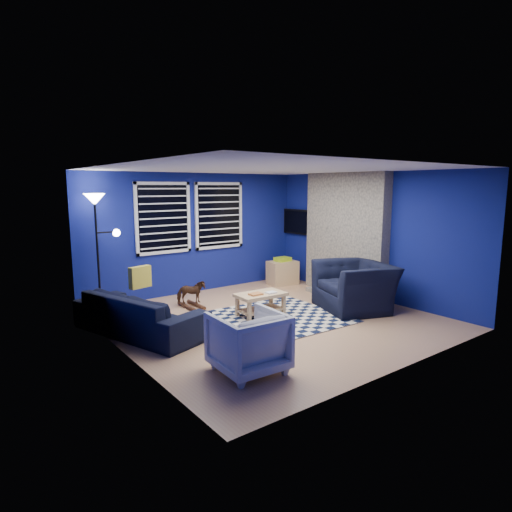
{
  "coord_description": "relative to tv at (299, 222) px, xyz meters",
  "views": [
    {
      "loc": [
        -4.36,
        -5.4,
        2.22
      ],
      "look_at": [
        -0.08,
        0.3,
        1.06
      ],
      "focal_mm": 30.0,
      "sensor_mm": 36.0,
      "label": 1
    }
  ],
  "objects": [
    {
      "name": "floor",
      "position": [
        -2.45,
        -2.0,
        -1.4
      ],
      "size": [
        5.0,
        5.0,
        0.0
      ],
      "primitive_type": "plane",
      "color": "tan",
      "rests_on": "ground"
    },
    {
      "name": "ceiling",
      "position": [
        -2.45,
        -2.0,
        1.1
      ],
      "size": [
        5.0,
        5.0,
        0.0
      ],
      "primitive_type": "plane",
      "rotation": [
        3.14,
        0.0,
        0.0
      ],
      "color": "white",
      "rests_on": "wall_back"
    },
    {
      "name": "wall_back",
      "position": [
        -2.45,
        0.5,
        -0.15
      ],
      "size": [
        5.0,
        0.0,
        5.0
      ],
      "primitive_type": "plane",
      "rotation": [
        1.57,
        0.0,
        0.0
      ],
      "color": "navy",
      "rests_on": "floor"
    },
    {
      "name": "wall_left",
      "position": [
        -4.95,
        -2.0,
        -0.15
      ],
      "size": [
        0.0,
        5.0,
        5.0
      ],
      "primitive_type": "plane",
      "rotation": [
        1.57,
        0.0,
        1.57
      ],
      "color": "navy",
      "rests_on": "floor"
    },
    {
      "name": "wall_right",
      "position": [
        0.05,
        -2.0,
        -0.15
      ],
      "size": [
        0.0,
        5.0,
        5.0
      ],
      "primitive_type": "plane",
      "rotation": [
        1.57,
        0.0,
        -1.57
      ],
      "color": "navy",
      "rests_on": "floor"
    },
    {
      "name": "fireplace",
      "position": [
        -0.09,
        -1.5,
        -0.2
      ],
      "size": [
        0.65,
        2.0,
        2.5
      ],
      "color": "gray",
      "rests_on": "floor"
    },
    {
      "name": "window_left",
      "position": [
        -3.2,
        0.46,
        0.2
      ],
      "size": [
        1.17,
        0.06,
        1.42
      ],
      "color": "black",
      "rests_on": "wall_back"
    },
    {
      "name": "window_right",
      "position": [
        -1.9,
        0.46,
        0.2
      ],
      "size": [
        1.17,
        0.06,
        1.42
      ],
      "color": "black",
      "rests_on": "wall_back"
    },
    {
      "name": "tv",
      "position": [
        0.0,
        0.0,
        0.0
      ],
      "size": [
        0.07,
        1.0,
        0.58
      ],
      "color": "black",
      "rests_on": "wall_right"
    },
    {
      "name": "rug",
      "position": [
        -2.5,
        -1.98,
        -1.39
      ],
      "size": [
        2.58,
        2.1,
        0.02
      ],
      "primitive_type": "cube",
      "rotation": [
        0.0,
        0.0,
        -0.04
      ],
      "color": "black",
      "rests_on": "floor"
    },
    {
      "name": "sofa",
      "position": [
        -4.47,
        -1.34,
        -1.08
      ],
      "size": [
        2.34,
        1.48,
        0.64
      ],
      "primitive_type": "imported",
      "rotation": [
        0.0,
        0.0,
        1.88
      ],
      "color": "black",
      "rests_on": "floor"
    },
    {
      "name": "armchair_big",
      "position": [
        -0.83,
        -2.42,
        -0.97
      ],
      "size": [
        1.62,
        1.52,
        0.85
      ],
      "primitive_type": "imported",
      "rotation": [
        0.0,
        0.0,
        -1.91
      ],
      "color": "black",
      "rests_on": "floor"
    },
    {
      "name": "armchair_bent",
      "position": [
        -3.94,
        -3.43,
        -1.03
      ],
      "size": [
        0.84,
        0.86,
        0.74
      ],
      "primitive_type": "imported",
      "rotation": [
        0.0,
        0.0,
        3.09
      ],
      "color": "gray",
      "rests_on": "floor"
    },
    {
      "name": "rocking_horse",
      "position": [
        -3.16,
        -0.54,
        -1.11
      ],
      "size": [
        0.42,
        0.56,
        0.43
      ],
      "primitive_type": "imported",
      "rotation": [
        0.0,
        0.0,
        1.17
      ],
      "color": "#4D2B18",
      "rests_on": "floor"
    },
    {
      "name": "coffee_table",
      "position": [
        -2.45,
        -1.73,
        -1.11
      ],
      "size": [
        0.87,
        0.53,
        0.42
      ],
      "rotation": [
        0.0,
        0.0,
        -0.05
      ],
      "color": "tan",
      "rests_on": "rug"
    },
    {
      "name": "cabinet",
      "position": [
        -0.56,
        -0.1,
        -1.12
      ],
      "size": [
        0.7,
        0.51,
        0.63
      ],
      "rotation": [
        0.0,
        0.0,
        -0.14
      ],
      "color": "tan",
      "rests_on": "floor"
    },
    {
      "name": "floor_lamp",
      "position": [
        -4.57,
        0.16,
        0.32
      ],
      "size": [
        0.57,
        0.35,
        2.1
      ],
      "color": "black",
      "rests_on": "floor"
    },
    {
      "name": "throw_pillow",
      "position": [
        -4.32,
        -1.04,
        -0.59
      ],
      "size": [
        0.38,
        0.19,
        0.34
      ],
      "primitive_type": "cube",
      "rotation": [
        0.0,
        0.0,
        0.25
      ],
      "color": "gold",
      "rests_on": "sofa"
    }
  ]
}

